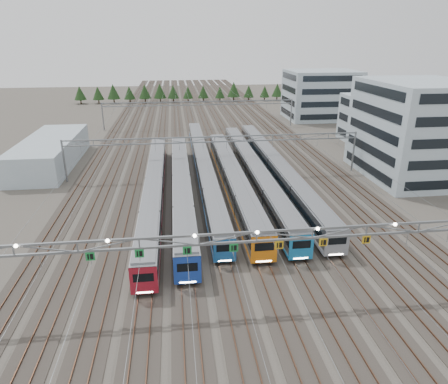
{
  "coord_description": "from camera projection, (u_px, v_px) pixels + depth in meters",
  "views": [
    {
      "loc": [
        -7.37,
        -33.79,
        25.28
      ],
      "look_at": [
        -0.47,
        22.0,
        3.5
      ],
      "focal_mm": 32.0,
      "sensor_mm": 36.0,
      "label": 1
    }
  ],
  "objects": [
    {
      "name": "train_b",
      "position": [
        181.0,
        185.0,
        67.11
      ],
      "size": [
        2.99,
        53.87,
        3.9
      ],
      "color": "black",
      "rests_on": "ground"
    },
    {
      "name": "ground",
      "position": [
        255.0,
        299.0,
        41.24
      ],
      "size": [
        400.0,
        400.0,
        0.0
      ],
      "primitive_type": "plane",
      "color": "#47423A",
      "rests_on": "ground"
    },
    {
      "name": "train_e",
      "position": [
        253.0,
        171.0,
        74.21
      ],
      "size": [
        2.98,
        59.19,
        3.89
      ],
      "color": "black",
      "rests_on": "ground"
    },
    {
      "name": "depot_bldg_mid",
      "position": [
        377.0,
        120.0,
        100.53
      ],
      "size": [
        14.0,
        16.0,
        11.77
      ],
      "primitive_type": "cube",
      "color": "#A1B5C1",
      "rests_on": "ground"
    },
    {
      "name": "train_a",
      "position": [
        154.0,
        187.0,
        66.29
      ],
      "size": [
        2.87,
        55.67,
        3.74
      ],
      "color": "black",
      "rests_on": "ground"
    },
    {
      "name": "train_f",
      "position": [
        276.0,
        167.0,
        75.78
      ],
      "size": [
        3.06,
        60.87,
        4.0
      ],
      "color": "black",
      "rests_on": "ground"
    },
    {
      "name": "treeline",
      "position": [
        204.0,
        91.0,
        167.63
      ],
      "size": [
        106.4,
        5.6,
        7.02
      ],
      "color": "#332114",
      "rests_on": "ground"
    },
    {
      "name": "train_d",
      "position": [
        233.0,
        178.0,
        69.92
      ],
      "size": [
        3.13,
        51.48,
        4.08
      ],
      "color": "black",
      "rests_on": "ground"
    },
    {
      "name": "depot_bldg_south",
      "position": [
        417.0,
        130.0,
        75.38
      ],
      "size": [
        18.0,
        22.0,
        18.02
      ],
      "primitive_type": "cube",
      "color": "#A1B5C1",
      "rests_on": "ground"
    },
    {
      "name": "west_shed",
      "position": [
        50.0,
        152.0,
        84.06
      ],
      "size": [
        10.0,
        30.0,
        5.58
      ],
      "primitive_type": "cube",
      "color": "#A1B5C1",
      "rests_on": "ground"
    },
    {
      "name": "gantry_near",
      "position": [
        256.0,
        239.0,
        38.57
      ],
      "size": [
        56.36,
        0.61,
        8.08
      ],
      "color": "gray",
      "rests_on": "ground"
    },
    {
      "name": "track_bed",
      "position": [
        197.0,
        114.0,
        133.24
      ],
      "size": [
        54.0,
        260.0,
        5.42
      ],
      "color": "#2D2823",
      "rests_on": "ground"
    },
    {
      "name": "train_c",
      "position": [
        203.0,
        166.0,
        77.55
      ],
      "size": [
        2.73,
        67.23,
        3.56
      ],
      "color": "black",
      "rests_on": "ground"
    },
    {
      "name": "depot_bldg_north",
      "position": [
        321.0,
        95.0,
        131.42
      ],
      "size": [
        22.0,
        18.0,
        15.45
      ],
      "primitive_type": "cube",
      "color": "#A1B5C1",
      "rests_on": "ground"
    },
    {
      "name": "gantry_mid",
      "position": [
        215.0,
        144.0,
        75.95
      ],
      "size": [
        56.36,
        0.36,
        8.0
      ],
      "color": "gray",
      "rests_on": "ground"
    },
    {
      "name": "gantry_far",
      "position": [
        199.0,
        106.0,
        117.59
      ],
      "size": [
        56.36,
        0.36,
        8.0
      ],
      "color": "gray",
      "rests_on": "ground"
    }
  ]
}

